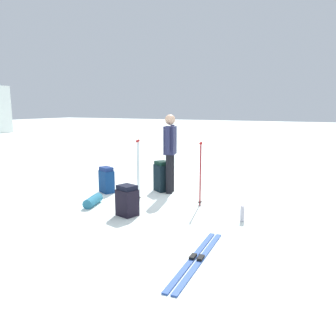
# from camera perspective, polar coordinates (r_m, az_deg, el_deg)

# --- Properties ---
(ground_plane) EXTENTS (80.00, 80.00, 0.00)m
(ground_plane) POSITION_cam_1_polar(r_m,az_deg,el_deg) (6.73, 0.00, -5.87)
(ground_plane) COLOR white
(skier_standing) EXTENTS (0.56, 0.30, 1.70)m
(skier_standing) POSITION_cam_1_polar(r_m,az_deg,el_deg) (7.39, 0.35, 3.13)
(skier_standing) COLOR black
(skier_standing) RESTS_ON ground_plane
(ski_pair_near) EXTENTS (1.80, 0.30, 0.05)m
(ski_pair_near) POSITION_cam_1_polar(r_m,az_deg,el_deg) (4.38, 4.82, -14.85)
(ski_pair_near) COLOR #294FA4
(ski_pair_near) RESTS_ON ground_plane
(backpack_large_dark) EXTENTS (0.36, 0.39, 0.54)m
(backpack_large_dark) POSITION_cam_1_polar(r_m,az_deg,el_deg) (5.97, -6.82, -5.44)
(backpack_large_dark) COLOR black
(backpack_large_dark) RESTS_ON ground_plane
(backpack_bright) EXTENTS (0.35, 0.40, 0.57)m
(backpack_bright) POSITION_cam_1_polar(r_m,az_deg,el_deg) (7.62, -10.21, -2.00)
(backpack_bright) COLOR navy
(backpack_bright) RESTS_ON ground_plane
(backpack_small_spare) EXTENTS (0.41, 0.43, 0.67)m
(backpack_small_spare) POSITION_cam_1_polar(r_m,az_deg,el_deg) (7.62, -0.99, -1.42)
(backpack_small_spare) COLOR black
(backpack_small_spare) RESTS_ON ground_plane
(ski_poles_planted_near) EXTENTS (0.16, 0.10, 1.23)m
(ski_poles_planted_near) POSITION_cam_1_polar(r_m,az_deg,el_deg) (6.75, -5.00, 0.12)
(ski_poles_planted_near) COLOR #ACBDC3
(ski_poles_planted_near) RESTS_ON ground_plane
(ski_poles_planted_far) EXTENTS (0.15, 0.09, 1.22)m
(ski_poles_planted_far) POSITION_cam_1_polar(r_m,az_deg,el_deg) (6.47, 5.43, -0.40)
(ski_poles_planted_far) COLOR maroon
(ski_poles_planted_far) RESTS_ON ground_plane
(sleeping_mat_rolled) EXTENTS (0.58, 0.32, 0.18)m
(sleeping_mat_rolled) POSITION_cam_1_polar(r_m,az_deg,el_deg) (6.72, -12.40, -5.36)
(sleeping_mat_rolled) COLOR teal
(sleeping_mat_rolled) RESTS_ON ground_plane
(thermos_bottle) EXTENTS (0.07, 0.07, 0.26)m
(thermos_bottle) POSITION_cam_1_polar(r_m,az_deg,el_deg) (5.80, 12.28, -7.45)
(thermos_bottle) COLOR #BAB5C2
(thermos_bottle) RESTS_ON ground_plane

